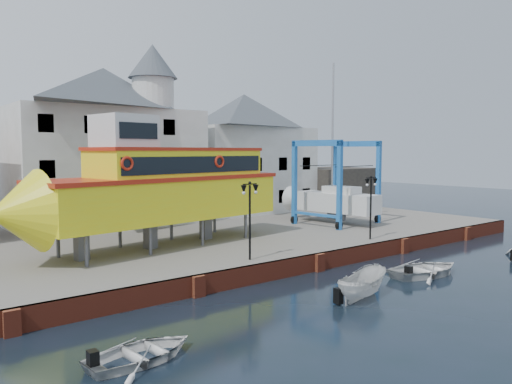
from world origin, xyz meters
TOP-DOWN VIEW (x-y plane):
  - ground at (0.00, 0.00)m, footprint 140.00×140.00m
  - hardstanding at (0.00, 11.00)m, footprint 44.00×22.00m
  - quay_wall at (-0.00, 0.10)m, footprint 44.00×0.47m
  - building_white_main at (-4.87, 18.39)m, footprint 14.00×8.30m
  - building_white_right at (9.00, 19.00)m, footprint 12.00×8.00m
  - shed_dark at (19.00, 17.00)m, footprint 8.00×7.00m
  - lamp_post_left at (-4.00, 1.20)m, footprint 1.12×0.32m
  - lamp_post_right at (6.00, 1.20)m, footprint 1.12×0.32m
  - tour_boat at (-6.73, 7.31)m, footprint 18.35×6.98m
  - travel_lift at (9.60, 8.34)m, footprint 6.42×8.61m
  - motorboat_a at (-2.15, -4.90)m, footprint 3.96×2.23m
  - motorboat_b at (3.90, -4.33)m, footprint 5.01×3.95m
  - motorboat_d at (-13.21, -5.00)m, footprint 3.93×2.97m

SIDE VIEW (x-z plane):
  - ground at x=0.00m, z-range 0.00..0.00m
  - motorboat_a at x=-2.15m, z-range -0.72..0.72m
  - motorboat_b at x=3.90m, z-range -0.47..0.47m
  - motorboat_d at x=-13.21m, z-range -0.38..0.38m
  - hardstanding at x=0.00m, z-range 0.00..1.00m
  - quay_wall at x=0.00m, z-range 0.00..1.00m
  - shed_dark at x=19.00m, z-range 1.00..5.00m
  - travel_lift at x=9.60m, z-range -3.23..9.49m
  - lamp_post_left at x=-4.00m, z-range 2.07..6.27m
  - lamp_post_right at x=6.00m, z-range 2.07..6.27m
  - tour_boat at x=-6.73m, z-range 0.78..8.58m
  - building_white_right at x=9.00m, z-range 1.00..12.20m
  - building_white_main at x=-4.87m, z-range 0.34..14.34m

